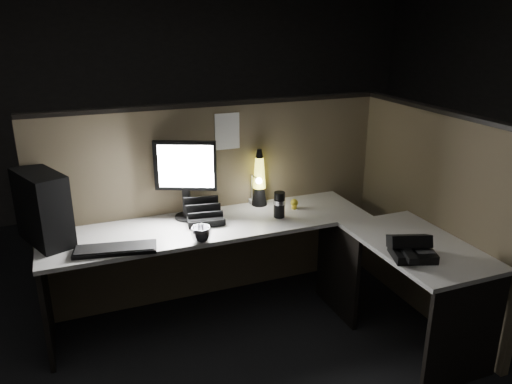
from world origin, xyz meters
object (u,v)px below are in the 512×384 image
object	(u,v)px
lava_lamp	(259,182)
monitor	(185,172)
keyboard	(115,249)
pc_tower	(43,208)
desk_phone	(411,248)

from	to	relation	value
lava_lamp	monitor	bearing A→B (deg)	-175.58
monitor	keyboard	distance (m)	0.75
pc_tower	monitor	size ratio (longest dim) A/B	0.83
monitor	keyboard	bearing A→B (deg)	-121.57
pc_tower	monitor	bearing A→B (deg)	-18.14
pc_tower	monitor	xyz separation A→B (m)	(0.95, 0.08, 0.11)
pc_tower	keyboard	distance (m)	0.55
keyboard	desk_phone	distance (m)	1.82
pc_tower	lava_lamp	distance (m)	1.54
monitor	lava_lamp	xyz separation A→B (m)	(0.58, 0.04, -0.16)
pc_tower	desk_phone	distance (m)	2.31
pc_tower	lava_lamp	world-z (taller)	pc_tower
lava_lamp	pc_tower	bearing A→B (deg)	-175.52
pc_tower	desk_phone	size ratio (longest dim) A/B	1.56
pc_tower	desk_phone	bearing A→B (deg)	-49.56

